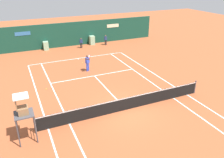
{
  "coord_description": "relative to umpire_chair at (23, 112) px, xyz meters",
  "views": [
    {
      "loc": [
        -6.42,
        -11.91,
        8.45
      ],
      "look_at": [
        0.47,
        3.47,
        0.8
      ],
      "focal_mm": 36.72,
      "sensor_mm": 36.0,
      "label": 1
    }
  ],
  "objects": [
    {
      "name": "tennis_ball_mid_court",
      "position": [
        1.98,
        5.99,
        -1.81
      ],
      "size": [
        0.07,
        0.07,
        0.07
      ],
      "primitive_type": "sphere",
      "color": "#CCE033",
      "rests_on": "ground_plane"
    },
    {
      "name": "ground_plane",
      "position": [
        6.5,
        1.15,
        -1.84
      ],
      "size": [
        80.0,
        80.0,
        0.01
      ],
      "color": "#A8512D"
    },
    {
      "name": "tennis_net",
      "position": [
        6.5,
        0.57,
        -1.33
      ],
      "size": [
        12.1,
        0.1,
        1.07
      ],
      "color": "#4C4C51",
      "rests_on": "ground_plane"
    },
    {
      "name": "ball_kid_centre_post",
      "position": [
        8.06,
        16.0,
        -1.1
      ],
      "size": [
        0.43,
        0.18,
        1.28
      ],
      "rotation": [
        0.0,
        0.0,
        3.06
      ],
      "color": "black",
      "rests_on": "ground_plane"
    },
    {
      "name": "ball_kid_right_post",
      "position": [
        11.41,
        16.0,
        -1.07
      ],
      "size": [
        0.44,
        0.2,
        1.33
      ],
      "rotation": [
        0.0,
        0.0,
        3.26
      ],
      "color": "black",
      "rests_on": "ground_plane"
    },
    {
      "name": "player_on_baseline",
      "position": [
        6.34,
        8.31,
        -0.88
      ],
      "size": [
        0.5,
        0.84,
        1.85
      ],
      "rotation": [
        0.0,
        0.0,
        3.56
      ],
      "color": "blue",
      "rests_on": "ground_plane"
    },
    {
      "name": "sponsor_back_wall",
      "position": [
        6.53,
        17.54,
        -0.37
      ],
      "size": [
        25.0,
        1.02,
        3.04
      ],
      "color": "#144233",
      "rests_on": "ground_plane"
    },
    {
      "name": "umpire_chair",
      "position": [
        0.0,
        0.0,
        0.0
      ],
      "size": [
        1.0,
        1.0,
        2.82
      ],
      "rotation": [
        0.0,
        0.0,
        -1.57
      ],
      "color": "#47474C",
      "rests_on": "ground_plane"
    },
    {
      "name": "tennis_ball_by_sideline",
      "position": [
        6.52,
        10.67,
        -1.81
      ],
      "size": [
        0.07,
        0.07,
        0.07
      ],
      "primitive_type": "sphere",
      "color": "#CCE033",
      "rests_on": "ground_plane"
    }
  ]
}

